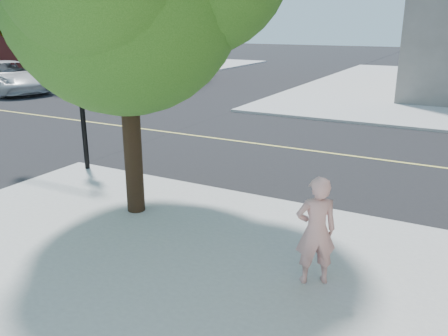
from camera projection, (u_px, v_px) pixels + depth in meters
The scene contains 6 objects.
ground at pixel (108, 172), 12.19m from camera, with size 140.00×140.00×0.00m, color black.
road_ew at pixel (197, 136), 15.97m from camera, with size 140.00×9.00×0.01m, color black.
sidewalk_nw at pixel (74, 66), 40.59m from camera, with size 26.00×25.00×0.12m, color #AAAAA9.
man_on_phone at pixel (316, 231), 6.58m from camera, with size 0.59×0.39×1.63m, color #D89995.
signal_pole at pixel (14, 26), 11.96m from camera, with size 3.84×0.44×4.33m.
car_a at pixel (8, 77), 25.52m from camera, with size 2.85×6.18×1.72m, color silver.
Camera 1 is at (8.17, -8.77, 3.76)m, focal length 37.20 mm.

